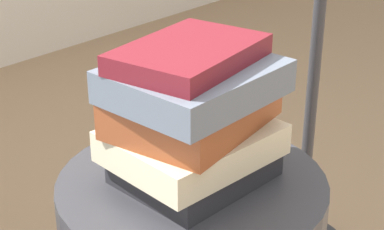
% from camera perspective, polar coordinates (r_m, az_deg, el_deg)
% --- Properties ---
extents(book_charcoal, '(0.24, 0.21, 0.04)m').
position_cam_1_polar(book_charcoal, '(1.04, 0.27, -4.74)').
color(book_charcoal, '#28282D').
rests_on(book_charcoal, side_table).
extents(book_cream, '(0.27, 0.23, 0.05)m').
position_cam_1_polar(book_cream, '(1.01, 0.09, -2.50)').
color(book_cream, beige).
rests_on(book_cream, book_charcoal).
extents(book_rust, '(0.27, 0.22, 0.06)m').
position_cam_1_polar(book_rust, '(0.99, 0.08, 0.58)').
color(book_rust, '#994723').
rests_on(book_rust, book_cream).
extents(book_slate, '(0.25, 0.21, 0.05)m').
position_cam_1_polar(book_slate, '(0.95, 0.23, 3.12)').
color(book_slate, slate).
rests_on(book_slate, book_rust).
extents(book_maroon, '(0.25, 0.19, 0.03)m').
position_cam_1_polar(book_maroon, '(0.94, -0.42, 5.66)').
color(book_maroon, maroon).
rests_on(book_maroon, book_slate).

